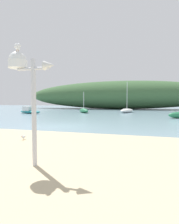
{
  "coord_description": "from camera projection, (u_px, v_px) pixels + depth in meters",
  "views": [
    {
      "loc": [
        5.57,
        -12.37,
        1.87
      ],
      "look_at": [
        1.24,
        2.85,
        0.92
      ],
      "focal_mm": 28.55,
      "sensor_mm": 36.0,
      "label": 1
    }
  ],
  "objects": [
    {
      "name": "mast_structure",
      "position": [
        24.0,
        73.0,
        4.56
      ],
      "size": [
        1.27,
        0.47,
        2.95
      ],
      "color": "silver",
      "rests_on": "beach_sand"
    },
    {
      "name": "distant_hill",
      "position": [
        118.0,
        95.0,
        43.82
      ],
      "size": [
        47.15,
        10.2,
        6.84
      ],
      "primitive_type": "ellipsoid",
      "color": "#3D6038",
      "rests_on": "ground"
    },
    {
      "name": "motorboat_far_right",
      "position": [
        30.0,
        111.0,
        27.51
      ],
      "size": [
        4.34,
        2.47,
        1.11
      ],
      "color": "teal",
      "rests_on": "ground"
    },
    {
      "name": "ground_plane",
      "position": [
        64.0,
        126.0,
        13.51
      ],
      "size": [
        120.0,
        120.0,
        0.0
      ],
      "primitive_type": "plane",
      "color": "#7A99A8"
    },
    {
      "name": "sailboat_off_point",
      "position": [
        127.0,
        110.0,
        29.52
      ],
      "size": [
        2.6,
        4.49,
        5.08
      ],
      "color": "white",
      "rests_on": "ground"
    },
    {
      "name": "seagull_on_radar",
      "position": [
        18.0,
        46.0,
        4.58
      ],
      "size": [
        0.18,
        0.34,
        0.24
      ],
      "color": "orange",
      "rests_on": "mast_structure"
    },
    {
      "name": "seagull_mid_strand",
      "position": [
        23.0,
        137.0,
        7.74
      ],
      "size": [
        0.14,
        0.29,
        0.21
      ],
      "color": "orange",
      "rests_on": "beach_sand"
    },
    {
      "name": "sailboat_west_reach",
      "position": [
        84.0,
        111.0,
        29.05
      ],
      "size": [
        2.81,
        3.37,
        3.39
      ],
      "color": "#287A4C",
      "rests_on": "ground"
    }
  ]
}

